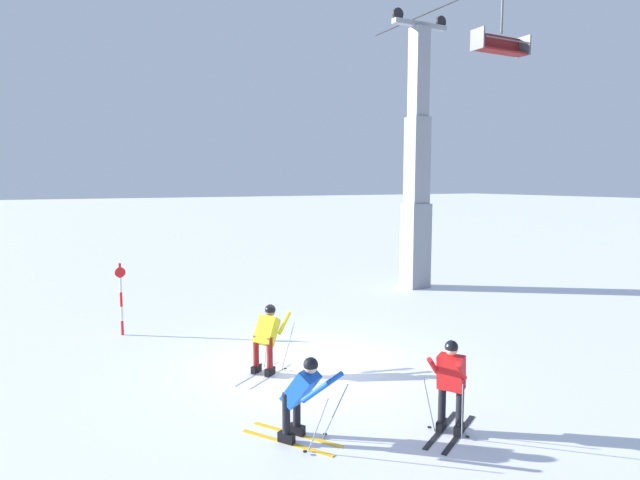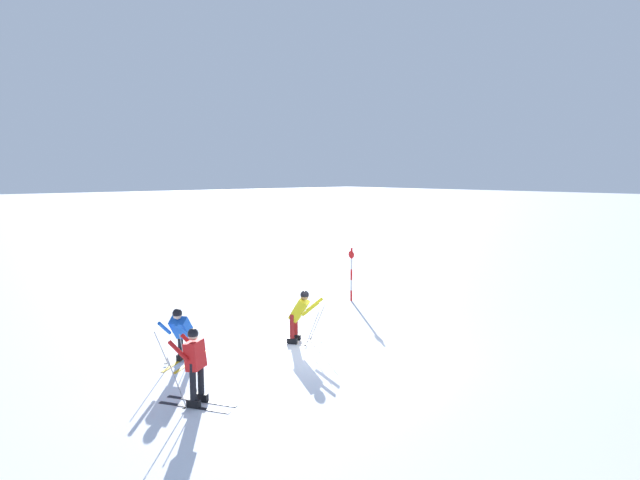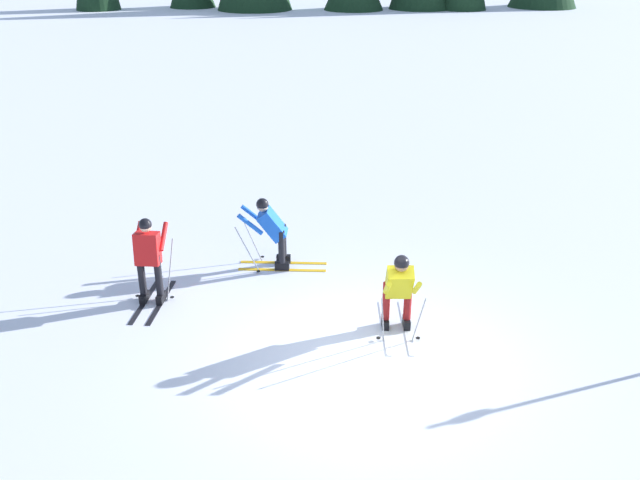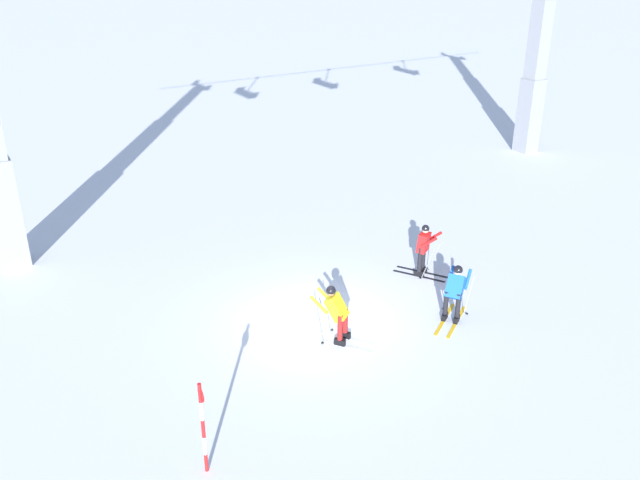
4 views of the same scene
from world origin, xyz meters
The scene contains 7 objects.
ground_plane centered at (0.00, 0.00, 0.00)m, with size 260.00×260.00×0.00m, color white.
skier_carving_main centered at (-0.04, -1.01, 0.87)m, with size 1.43×1.69×1.63m.
lift_tower_near centered at (-6.12, 7.79, 4.33)m, with size 0.89×2.49×10.58m.
chairlift_seat_nearest centered at (-2.09, 7.79, 8.56)m, with size 0.61×2.04×2.27m.
trail_marker_pole centered at (-4.54, -3.47, 1.08)m, with size 0.07×0.28×2.00m.
skier_distant_uphill centered at (4.06, 0.61, 0.92)m, with size 1.16×1.57×1.63m.
skier_distant_downhill centered at (3.18, -1.71, 0.83)m, with size 1.75×1.41×1.59m.
Camera 1 is at (10.55, -5.26, 4.21)m, focal length 29.73 mm.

